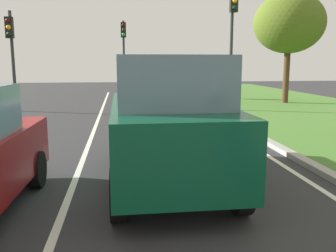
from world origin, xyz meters
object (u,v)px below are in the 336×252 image
at_px(traffic_light_overhead_left, 11,44).
at_px(traffic_light_far_median, 124,45).
at_px(tree_roadside_far, 289,23).
at_px(traffic_light_near_right, 232,28).
at_px(car_suv_ahead, 167,120).

distance_m(traffic_light_overhead_left, traffic_light_far_median, 8.02).
height_order(traffic_light_far_median, tree_roadside_far, tree_roadside_far).
relative_size(traffic_light_near_right, traffic_light_overhead_left, 1.22).
distance_m(traffic_light_near_right, traffic_light_overhead_left, 9.67).
height_order(traffic_light_near_right, traffic_light_far_median, traffic_light_near_right).
xyz_separation_m(car_suv_ahead, tree_roadside_far, (7.89, 12.17, 2.99)).
relative_size(traffic_light_near_right, traffic_light_far_median, 1.14).
bearing_deg(car_suv_ahead, traffic_light_overhead_left, 116.92).
height_order(car_suv_ahead, traffic_light_near_right, traffic_light_near_right).
bearing_deg(tree_roadside_far, traffic_light_far_median, 150.01).
xyz_separation_m(traffic_light_near_right, tree_roadside_far, (3.83, 2.69, 0.51)).
relative_size(traffic_light_overhead_left, traffic_light_far_median, 0.93).
bearing_deg(traffic_light_near_right, tree_roadside_far, 35.10).
distance_m(car_suv_ahead, traffic_light_near_right, 10.60).
relative_size(car_suv_ahead, traffic_light_overhead_left, 1.03).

